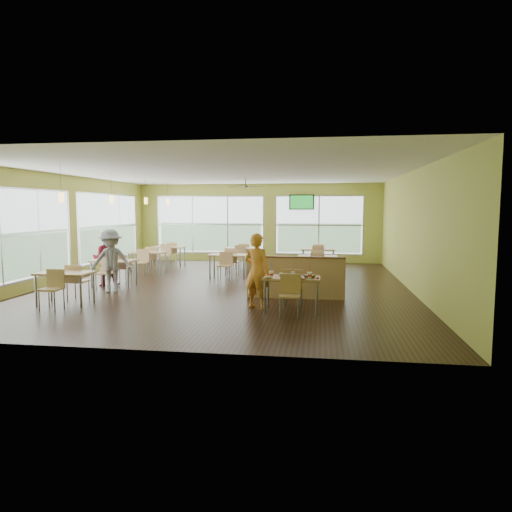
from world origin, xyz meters
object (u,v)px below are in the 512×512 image
main_table (292,283)px  man_plaid (257,271)px  half_wall_divider (296,277)px  food_basket (310,276)px

main_table → man_plaid: bearing=165.7°
half_wall_divider → man_plaid: 1.51m
half_wall_divider → man_plaid: size_ratio=1.44×
main_table → man_plaid: size_ratio=0.91×
main_table → half_wall_divider: 1.45m
half_wall_divider → food_basket: bearing=-75.7°
main_table → man_plaid: man_plaid is taller
main_table → food_basket: main_table is taller
half_wall_divider → food_basket: (0.38, -1.48, 0.26)m
main_table → food_basket: 0.41m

